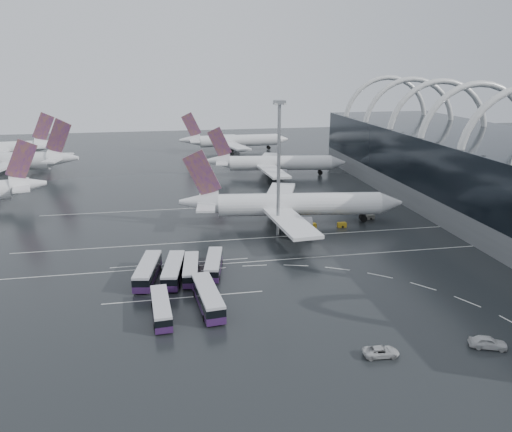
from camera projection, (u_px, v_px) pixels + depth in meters
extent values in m
plane|color=black|center=(294.00, 255.00, 106.46)|extent=(420.00, 420.00, 0.00)
cube|color=slate|center=(497.00, 203.00, 135.16)|extent=(42.00, 160.00, 6.00)
cube|color=black|center=(502.00, 166.00, 132.21)|extent=(42.00, 160.00, 14.00)
torus|color=silver|center=(473.00, 143.00, 137.55)|extent=(33.80, 1.80, 33.80)
torus|color=silver|center=(437.00, 134.00, 155.40)|extent=(33.80, 1.80, 33.80)
torus|color=silver|center=(408.00, 127.00, 173.25)|extent=(33.80, 1.80, 33.80)
torus|color=silver|center=(385.00, 121.00, 191.10)|extent=(33.80, 1.80, 33.80)
cube|color=silver|center=(296.00, 259.00, 104.58)|extent=(120.00, 0.25, 0.01)
cube|color=silver|center=(281.00, 237.00, 117.73)|extent=(120.00, 0.25, 0.01)
cube|color=silver|center=(259.00, 205.00, 144.04)|extent=(120.00, 0.25, 0.01)
cube|color=silver|center=(184.00, 298.00, 87.25)|extent=(28.00, 0.25, 0.01)
cube|color=silver|center=(180.00, 263.00, 102.28)|extent=(28.00, 0.25, 0.01)
cylinder|color=white|center=(300.00, 204.00, 126.34)|extent=(41.33, 10.89, 5.69)
cone|color=white|center=(390.00, 203.00, 127.56)|extent=(6.56, 6.39, 5.69)
cone|color=white|center=(199.00, 202.00, 124.73)|extent=(10.45, 6.90, 5.69)
cube|color=#461A70|center=(202.00, 173.00, 122.64)|extent=(9.44, 1.79, 12.05)
cube|color=white|center=(207.00, 202.00, 124.83)|extent=(6.64, 18.07, 0.49)
cube|color=white|center=(290.00, 221.00, 114.62)|extent=(8.82, 24.98, 0.78)
cube|color=white|center=(279.00, 194.00, 138.00)|extent=(14.60, 25.40, 0.78)
cylinder|color=slate|center=(300.00, 224.00, 118.57)|extent=(5.77, 4.00, 3.33)
cylinder|color=slate|center=(291.00, 204.00, 135.40)|extent=(5.77, 4.00, 3.33)
cube|color=black|center=(284.00, 219.00, 127.29)|extent=(12.47, 7.73, 2.16)
cylinder|color=white|center=(280.00, 163.00, 180.12)|extent=(36.83, 10.43, 5.24)
cone|color=white|center=(338.00, 162.00, 180.90)|extent=(6.12, 5.97, 5.24)
cone|color=white|center=(217.00, 161.00, 179.01)|extent=(9.70, 6.49, 5.24)
cube|color=#461A70|center=(219.00, 142.00, 177.07)|extent=(8.70, 1.79, 11.11)
cube|color=white|center=(222.00, 161.00, 179.08)|extent=(6.37, 16.69, 0.45)
cube|color=white|center=(273.00, 171.00, 169.36)|extent=(7.79, 22.97, 0.72)
cube|color=white|center=(268.00, 159.00, 190.94)|extent=(13.77, 23.40, 0.72)
cylinder|color=slate|center=(280.00, 174.00, 172.96)|extent=(5.36, 3.76, 3.07)
cylinder|color=slate|center=(276.00, 164.00, 188.50)|extent=(5.36, 3.76, 3.07)
cube|color=black|center=(270.00, 173.00, 181.05)|extent=(11.57, 7.29, 1.99)
cylinder|color=white|center=(239.00, 141.00, 230.94)|extent=(35.95, 6.01, 5.35)
cone|color=white|center=(282.00, 139.00, 234.90)|extent=(5.63, 5.45, 5.35)
cone|color=white|center=(190.00, 140.00, 226.35)|extent=(9.32, 5.52, 5.35)
cube|color=#461A70|center=(191.00, 125.00, 224.51)|extent=(8.89, 0.72, 11.34)
cube|color=white|center=(194.00, 140.00, 226.70)|extent=(4.45, 16.67, 0.46)
cube|color=white|center=(235.00, 146.00, 219.60)|extent=(11.50, 23.92, 0.74)
cube|color=white|center=(227.00, 138.00, 241.19)|extent=(10.72, 23.86, 0.74)
cylinder|color=slate|center=(240.00, 148.00, 223.64)|extent=(5.13, 3.23, 3.14)
cylinder|color=slate|center=(234.00, 143.00, 239.18)|extent=(5.13, 3.23, 3.14)
cube|color=black|center=(231.00, 149.00, 231.32)|extent=(11.17, 6.10, 2.03)
cone|color=white|center=(29.00, 184.00, 142.84)|extent=(10.82, 7.85, 5.65)
cube|color=#461A70|center=(21.00, 160.00, 140.33)|extent=(9.24, 2.86, 11.97)
cube|color=white|center=(21.00, 185.00, 142.07)|extent=(8.53, 18.07, 0.49)
cylinder|color=white|center=(8.00, 161.00, 180.32)|extent=(30.92, 12.05, 6.10)
cone|color=white|center=(64.00, 158.00, 179.65)|extent=(11.53, 8.09, 6.10)
cube|color=#461A70|center=(59.00, 136.00, 177.37)|extent=(10.06, 2.65, 12.94)
cube|color=white|center=(58.00, 158.00, 179.69)|extent=(8.43, 19.51, 0.53)
cube|color=white|center=(14.00, 162.00, 180.41)|extent=(13.77, 38.39, 0.74)
cube|color=black|center=(21.00, 172.00, 181.49)|extent=(13.72, 9.13, 2.32)
cone|color=white|center=(48.00, 144.00, 210.98)|extent=(10.58, 6.82, 5.82)
cube|color=#461A70|center=(43.00, 127.00, 208.52)|extent=(9.68, 1.59, 12.33)
cube|color=white|center=(43.00, 145.00, 210.44)|extent=(6.34, 18.43, 0.50)
cube|color=white|center=(3.00, 150.00, 206.69)|extent=(9.69, 36.54, 0.70)
cube|color=black|center=(10.00, 158.00, 208.30)|extent=(12.63, 7.62, 2.21)
cube|color=#2B133D|center=(148.00, 275.00, 94.20)|extent=(5.26, 13.99, 1.16)
cube|color=black|center=(148.00, 269.00, 93.82)|extent=(5.27, 13.73, 1.37)
cube|color=silver|center=(147.00, 264.00, 93.55)|extent=(5.26, 13.99, 0.47)
cylinder|color=black|center=(152.00, 287.00, 90.16)|extent=(0.54, 1.10, 1.05)
cylinder|color=black|center=(135.00, 287.00, 90.11)|extent=(0.54, 1.10, 1.05)
cylinder|color=black|center=(160.00, 268.00, 98.53)|extent=(0.54, 1.10, 1.05)
cylinder|color=black|center=(145.00, 268.00, 98.47)|extent=(0.54, 1.10, 1.05)
cube|color=#2B133D|center=(174.00, 274.00, 94.53)|extent=(4.88, 13.53, 1.12)
cube|color=black|center=(173.00, 268.00, 94.17)|extent=(4.89, 13.28, 1.32)
cube|color=silver|center=(173.00, 264.00, 93.91)|extent=(4.88, 13.53, 0.46)
cylinder|color=black|center=(179.00, 286.00, 90.65)|extent=(0.50, 1.06, 1.02)
cylinder|color=black|center=(163.00, 286.00, 90.56)|extent=(0.50, 1.06, 1.02)
cylinder|color=black|center=(184.00, 268.00, 98.75)|extent=(0.50, 1.06, 1.02)
cylinder|color=black|center=(169.00, 268.00, 98.65)|extent=(0.50, 1.06, 1.02)
cube|color=#2B133D|center=(191.00, 273.00, 95.39)|extent=(3.79, 12.25, 1.02)
cube|color=black|center=(191.00, 268.00, 95.06)|extent=(3.82, 12.01, 1.21)
cube|color=silver|center=(191.00, 264.00, 94.82)|extent=(3.79, 12.25, 0.42)
cylinder|color=black|center=(198.00, 283.00, 91.94)|extent=(0.41, 0.95, 0.93)
cylinder|color=black|center=(184.00, 284.00, 91.72)|extent=(0.41, 0.95, 0.93)
cylinder|color=black|center=(198.00, 267.00, 99.28)|extent=(0.41, 0.95, 0.93)
cylinder|color=black|center=(185.00, 267.00, 99.06)|extent=(0.41, 0.95, 0.93)
cube|color=#2B133D|center=(214.00, 268.00, 97.70)|extent=(4.82, 12.51, 1.03)
cube|color=black|center=(214.00, 263.00, 97.36)|extent=(4.83, 12.27, 1.22)
cube|color=silver|center=(213.00, 259.00, 97.12)|extent=(4.82, 12.51, 0.42)
cylinder|color=black|center=(219.00, 278.00, 94.08)|extent=(0.49, 0.98, 0.94)
cylinder|color=black|center=(205.00, 278.00, 94.06)|extent=(0.49, 0.98, 0.94)
cylinder|color=black|center=(222.00, 262.00, 101.55)|extent=(0.49, 0.98, 0.94)
cylinder|color=black|center=(209.00, 262.00, 101.53)|extent=(0.49, 0.98, 0.94)
cube|color=#2B133D|center=(161.00, 312.00, 80.40)|extent=(3.48, 12.19, 1.02)
cube|color=black|center=(161.00, 306.00, 80.07)|extent=(3.52, 11.96, 1.20)
cube|color=silver|center=(161.00, 301.00, 79.84)|extent=(3.48, 12.19, 0.42)
cylinder|color=black|center=(172.00, 325.00, 77.25)|extent=(0.38, 0.95, 0.93)
cylinder|color=black|center=(155.00, 327.00, 76.64)|extent=(0.38, 0.95, 0.93)
cylinder|color=black|center=(168.00, 303.00, 84.38)|extent=(0.38, 0.95, 0.93)
cylinder|color=black|center=(152.00, 304.00, 83.78)|extent=(0.38, 0.95, 0.93)
cube|color=#2B133D|center=(208.00, 302.00, 83.47)|extent=(4.54, 14.27, 1.19)
cube|color=black|center=(208.00, 295.00, 83.09)|extent=(4.57, 14.00, 1.40)
cube|color=silver|center=(208.00, 290.00, 82.81)|extent=(4.54, 14.27, 0.49)
cylinder|color=black|center=(223.00, 316.00, 79.88)|extent=(0.49, 1.11, 1.08)
cylinder|color=black|center=(204.00, 318.00, 79.08)|extent=(0.49, 1.11, 1.08)
cylinder|color=black|center=(212.00, 292.00, 88.11)|extent=(0.49, 1.11, 1.08)
cylinder|color=black|center=(195.00, 294.00, 87.31)|extent=(0.49, 1.11, 1.08)
imported|color=silver|center=(381.00, 352.00, 69.72)|extent=(5.20, 2.65, 1.41)
imported|color=silver|center=(488.00, 342.00, 71.70)|extent=(5.62, 3.84, 1.78)
cylinder|color=gray|center=(279.00, 172.00, 114.59)|extent=(0.77, 0.77, 30.65)
cube|color=gray|center=(280.00, 102.00, 109.97)|extent=(2.41, 2.41, 0.88)
cube|color=silver|center=(279.00, 104.00, 110.07)|extent=(2.19, 2.19, 0.44)
cube|color=#AE8717|center=(342.00, 225.00, 124.44)|extent=(2.14, 1.27, 1.17)
cube|color=slate|center=(336.00, 206.00, 140.41)|extent=(2.06, 1.22, 1.13)
cube|color=#AE8717|center=(312.00, 226.00, 123.47)|extent=(2.29, 1.35, 1.25)
cube|color=slate|center=(370.00, 217.00, 130.94)|extent=(1.97, 1.16, 1.07)
cube|color=#AE8717|center=(312.00, 206.00, 140.61)|extent=(2.00, 1.18, 1.09)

